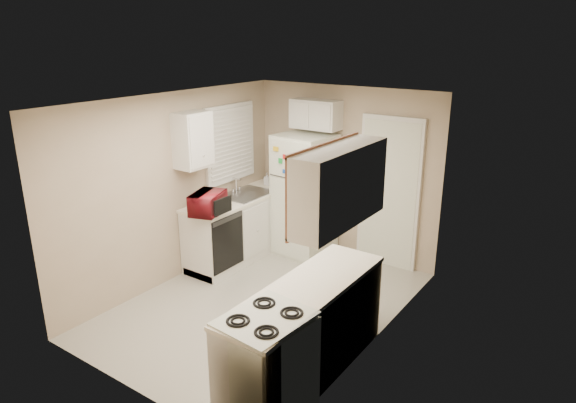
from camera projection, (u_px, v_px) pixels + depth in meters
The scene contains 19 objects.
floor at pixel (264, 304), 6.11m from camera, with size 3.80×3.80×0.00m, color beige.
ceiling at pixel (261, 100), 5.35m from camera, with size 3.80×3.80×0.00m, color white.
wall_left at pixel (175, 188), 6.49m from camera, with size 3.80×3.80×0.00m, color tan.
wall_right at pixel (377, 236), 4.97m from camera, with size 3.80×3.80×0.00m, color tan.
wall_back at pixel (345, 172), 7.21m from camera, with size 2.80×2.80×0.00m, color tan.
wall_front at pixel (123, 271), 4.25m from camera, with size 2.80×2.80×0.00m, color tan.
left_counter at pixel (240, 227), 7.26m from camera, with size 0.60×1.80×0.90m, color silver.
dishwasher at pixel (228, 243), 6.62m from camera, with size 0.03×0.58×0.72m, color black.
sink at pixel (246, 197), 7.25m from camera, with size 0.54×0.74×0.16m, color gray.
microwave at pixel (208, 202), 6.42m from camera, with size 0.27×0.49×0.33m, color maroon.
soap_bottle at pixel (267, 178), 7.67m from camera, with size 0.08×0.08×0.18m, color white.
window_blinds at pixel (230, 143), 7.16m from camera, with size 0.10×0.98×1.08m, color silver.
upper_cabinet_left at pixel (193, 140), 6.39m from camera, with size 0.30×0.45×0.70m, color silver.
refrigerator at pixel (305, 195), 7.28m from camera, with size 0.72×0.70×1.74m, color silver.
cabinet_over_fridge at pixel (316, 114), 7.06m from camera, with size 0.70×0.30×0.40m, color silver.
interior_door at pixel (389, 194), 6.86m from camera, with size 0.86×0.06×2.08m, color silver.
right_counter at pixel (306, 331), 4.75m from camera, with size 0.60×2.00×0.90m, color silver.
stove at pixel (266, 368), 4.24m from camera, with size 0.58×0.72×0.88m, color silver.
upper_cabinet_right at pixel (340, 186), 4.47m from camera, with size 0.30×1.20×0.70m, color silver.
Camera 1 is at (3.32, -4.28, 3.08)m, focal length 32.00 mm.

